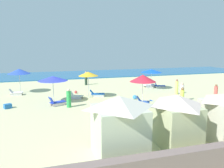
# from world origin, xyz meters

# --- Properties ---
(ground_plane) EXTENTS (60.00, 60.00, 0.00)m
(ground_plane) POSITION_xyz_m (0.00, 0.00, 0.00)
(ground_plane) COLOR beige
(ocean) EXTENTS (60.00, 10.15, 0.12)m
(ocean) POSITION_xyz_m (0.00, 24.92, 0.06)
(ocean) COLOR #1D5F97
(ocean) RESTS_ON ground_plane
(boardwalk_wall) EXTENTS (42.00, 0.50, 0.93)m
(boardwalk_wall) POSITION_xyz_m (0.00, -5.83, 0.46)
(boardwalk_wall) COLOR #78635F
(boardwalk_wall) RESTS_ON ground_plane
(cabana_0) EXTENTS (2.35, 2.35, 2.73)m
(cabana_0) POSITION_xyz_m (-3.22, -3.79, 1.41)
(cabana_0) COLOR beige
(cabana_0) RESTS_ON ground_plane
(cabana_1) EXTENTS (1.99, 2.41, 2.53)m
(cabana_1) POSITION_xyz_m (-0.21, -3.52, 1.30)
(cabana_1) COLOR #BBBF8F
(cabana_1) RESTS_ON ground_plane
(umbrella_0) EXTENTS (1.85, 1.85, 2.47)m
(umbrella_0) POSITION_xyz_m (-2.34, 7.79, 2.27)
(umbrella_0) COLOR silver
(umbrella_0) RESTS_ON ground_plane
(lounge_chair_0_0) EXTENTS (1.40, 1.11, 0.68)m
(lounge_chair_0_0) POSITION_xyz_m (-3.55, 7.91, 0.25)
(lounge_chair_0_0) COLOR silver
(lounge_chair_0_0) RESTS_ON ground_plane
(lounge_chair_0_1) EXTENTS (1.52, 0.95, 0.64)m
(lounge_chair_0_1) POSITION_xyz_m (-1.47, 8.13, 0.25)
(lounge_chair_0_1) COLOR silver
(lounge_chair_0_1) RESTS_ON ground_plane
(umbrella_1) EXTENTS (2.28, 2.28, 2.24)m
(umbrella_1) POSITION_xyz_m (5.20, 10.01, 2.06)
(umbrella_1) COLOR silver
(umbrella_1) RESTS_ON ground_plane
(lounge_chair_1_0) EXTENTS (1.39, 0.95, 0.75)m
(lounge_chair_1_0) POSITION_xyz_m (6.50, 10.50, 0.26)
(lounge_chair_1_0) COLOR silver
(lounge_chair_1_0) RESTS_ON ground_plane
(lounge_chair_1_1) EXTENTS (1.53, 0.76, 0.74)m
(lounge_chair_1_1) POSITION_xyz_m (5.40, 11.03, 0.28)
(lounge_chair_1_1) COLOR silver
(lounge_chair_1_1) RESTS_ON ground_plane
(umbrella_2) EXTENTS (2.03, 2.03, 2.65)m
(umbrella_2) POSITION_xyz_m (0.96, 2.97, 2.38)
(umbrella_2) COLOR silver
(umbrella_2) RESTS_ON ground_plane
(lounge_chair_2_0) EXTENTS (1.55, 1.20, 0.70)m
(lounge_chair_2_0) POSITION_xyz_m (1.61, 3.93, 0.26)
(lounge_chair_2_0) COLOR silver
(lounge_chair_2_0) RESTS_ON ground_plane
(lounge_chair_2_1) EXTENTS (1.59, 0.81, 0.75)m
(lounge_chair_2_1) POSITION_xyz_m (2.14, 2.46, 0.26)
(lounge_chair_2_1) COLOR silver
(lounge_chair_2_1) RESTS_ON ground_plane
(umbrella_3) EXTENTS (2.28, 2.28, 2.51)m
(umbrella_3) POSITION_xyz_m (-8.69, 12.09, 2.25)
(umbrella_3) COLOR silver
(umbrella_3) RESTS_ON ground_plane
(lounge_chair_3_0) EXTENTS (1.29, 0.75, 0.65)m
(lounge_chair_3_0) POSITION_xyz_m (-9.04, 10.99, 0.26)
(lounge_chair_3_0) COLOR silver
(lounge_chair_3_0) RESTS_ON ground_plane
(umbrella_4) EXTENTS (2.50, 2.50, 2.30)m
(umbrella_4) POSITION_xyz_m (-5.57, 6.90, 2.09)
(umbrella_4) COLOR silver
(umbrella_4) RESTS_ON ground_plane
(lounge_chair_4_0) EXTENTS (1.45, 1.03, 0.79)m
(lounge_chair_4_0) POSITION_xyz_m (-5.37, 5.74, 0.29)
(lounge_chair_4_0) COLOR silver
(lounge_chair_4_0) RESTS_ON ground_plane
(beachgoer_0) EXTENTS (0.45, 0.45, 1.50)m
(beachgoer_0) POSITION_xyz_m (-4.48, 4.99, 0.70)
(beachgoer_0) COLOR green
(beachgoer_0) RESTS_ON ground_plane
(beachgoer_1) EXTENTS (0.40, 0.40, 1.69)m
(beachgoer_1) POSITION_xyz_m (-1.30, 14.81, 0.80)
(beachgoer_1) COLOR #233829
(beachgoer_1) RESTS_ON ground_plane
(beachgoer_2) EXTENTS (0.35, 0.35, 1.67)m
(beachgoer_2) POSITION_xyz_m (7.50, 2.58, 0.79)
(beachgoer_2) COLOR #EF5C54
(beachgoer_2) RESTS_ON ground_plane
(beachgoer_3) EXTENTS (0.40, 0.40, 1.53)m
(beachgoer_3) POSITION_xyz_m (6.44, 6.79, 0.72)
(beachgoer_3) COLOR #EFEF6B
(beachgoer_3) RESTS_ON ground_plane
(beachgoer_4) EXTENTS (0.42, 0.42, 1.72)m
(beachgoer_4) POSITION_xyz_m (3.80, 1.93, 0.82)
(beachgoer_4) COLOR #E4F456
(beachgoer_4) RESTS_ON ground_plane
(beachgoer_5) EXTENTS (0.41, 0.41, 1.69)m
(beachgoer_5) POSITION_xyz_m (5.24, 4.10, 0.80)
(beachgoer_5) COLOR white
(beachgoer_5) RESTS_ON ground_plane
(beach_ball_0) EXTENTS (0.38, 0.38, 0.38)m
(beach_ball_0) POSITION_xyz_m (1.59, 6.01, 0.19)
(beach_ball_0) COLOR #368AE1
(beach_ball_0) RESTS_ON ground_plane
(beach_ball_1) EXTENTS (0.29, 0.29, 0.29)m
(beach_ball_1) POSITION_xyz_m (-3.23, 10.16, 0.15)
(beach_ball_1) COLOR #DA4145
(beach_ball_1) RESTS_ON ground_plane
(cooler_box_2) EXTENTS (0.67, 0.60, 0.35)m
(cooler_box_2) POSITION_xyz_m (-9.10, 6.03, 0.18)
(cooler_box_2) COLOR #2164B0
(cooler_box_2) RESTS_ON ground_plane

